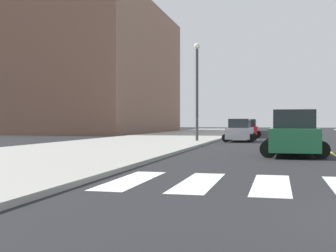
# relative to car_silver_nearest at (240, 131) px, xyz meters

# --- Properties ---
(sidewalk_kerb_west) EXTENTS (10.00, 120.00, 0.15)m
(sidewalk_kerb_west) POSITION_rel_car_silver_nearest_xyz_m (-6.80, -7.77, -0.74)
(sidewalk_kerb_west) COLOR #9E9B93
(sidewalk_kerb_west) RESTS_ON ground
(lane_divider_paint) EXTENTS (0.16, 80.00, 0.01)m
(lane_divider_paint) POSITION_rel_car_silver_nearest_xyz_m (5.40, 12.23, -0.81)
(lane_divider_paint) COLOR yellow
(lane_divider_paint) RESTS_ON ground
(low_rise_brick_west) EXTENTS (16.00, 32.00, 17.71)m
(low_rise_brick_west) POSITION_rel_car_silver_nearest_xyz_m (-21.61, 25.86, 8.04)
(low_rise_brick_west) COLOR brown
(low_rise_brick_west) RESTS_ON ground
(car_silver_nearest) EXTENTS (2.50, 3.94, 1.74)m
(car_silver_nearest) POSITION_rel_car_silver_nearest_xyz_m (0.00, 0.00, 0.00)
(car_silver_nearest) COLOR #B7B7BC
(car_silver_nearest) RESTS_ON ground
(car_gray_second) EXTENTS (2.41, 3.81, 1.68)m
(car_gray_second) POSITION_rel_car_silver_nearest_xyz_m (3.44, 20.26, -0.03)
(car_gray_second) COLOR slate
(car_gray_second) RESTS_ON ground
(car_green_third) EXTENTS (2.92, 4.64, 2.06)m
(car_green_third) POSITION_rel_car_silver_nearest_xyz_m (3.54, -13.95, 0.15)
(car_green_third) COLOR #236B42
(car_green_third) RESTS_ON ground
(car_red_fourth) EXTENTS (2.48, 3.94, 1.75)m
(car_red_fourth) POSITION_rel_car_silver_nearest_xyz_m (0.05, 8.93, 0.00)
(car_red_fourth) COLOR red
(car_red_fourth) RESTS_ON ground
(street_lamp) EXTENTS (0.44, 0.44, 7.08)m
(street_lamp) POSITION_rel_car_silver_nearest_xyz_m (-2.89, -2.47, 3.54)
(street_lamp) COLOR #38383D
(street_lamp) RESTS_ON sidewalk_kerb_west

